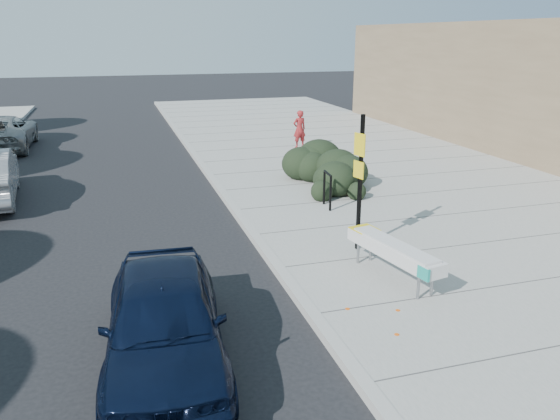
# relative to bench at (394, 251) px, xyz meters

# --- Properties ---
(ground) EXTENTS (120.00, 120.00, 0.00)m
(ground) POSITION_rel_bench_xyz_m (-1.92, 1.10, -0.72)
(ground) COLOR black
(ground) RESTS_ON ground
(sidewalk_near) EXTENTS (11.20, 50.00, 0.15)m
(sidewalk_near) POSITION_rel_bench_xyz_m (3.68, 6.10, -0.64)
(sidewalk_near) COLOR gray
(sidewalk_near) RESTS_ON ground
(curb_near) EXTENTS (0.22, 50.00, 0.17)m
(curb_near) POSITION_rel_bench_xyz_m (-1.92, 6.10, -0.63)
(curb_near) COLOR #9E9E99
(curb_near) RESTS_ON ground
(bench) EXTENTS (0.92, 2.45, 0.72)m
(bench) POSITION_rel_bench_xyz_m (0.00, 0.00, 0.00)
(bench) COLOR gray
(bench) RESTS_ON sidewalk_near
(bike_rack) EXTENTS (0.12, 0.67, 0.98)m
(bike_rack) POSITION_rel_bench_xyz_m (0.48, 4.60, 0.02)
(bike_rack) COLOR black
(bike_rack) RESTS_ON sidewalk_near
(sign_post) EXTENTS (0.15, 0.33, 2.93)m
(sign_post) POSITION_rel_bench_xyz_m (-0.02, 1.59, 1.08)
(sign_post) COLOR black
(sign_post) RESTS_ON sidewalk_near
(hedge) EXTENTS (1.91, 3.66, 1.35)m
(hedge) POSITION_rel_bench_xyz_m (1.40, 6.82, 0.11)
(hedge) COLOR black
(hedge) RESTS_ON sidewalk_near
(sedan_navy) EXTENTS (2.01, 4.32, 1.43)m
(sedan_navy) POSITION_rel_bench_xyz_m (-4.42, -1.42, -0.00)
(sedan_navy) COLOR black
(sedan_navy) RESTS_ON ground
(suv_silver) EXTENTS (2.40, 5.14, 1.42)m
(suv_silver) POSITION_rel_bench_xyz_m (-9.42, 16.70, -0.01)
(suv_silver) COLOR gray
(suv_silver) RESTS_ON ground
(pedestrian) EXTENTS (0.61, 0.44, 1.54)m
(pedestrian) POSITION_rel_bench_xyz_m (2.44, 12.65, 0.20)
(pedestrian) COLOR maroon
(pedestrian) RESTS_ON sidewalk_near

